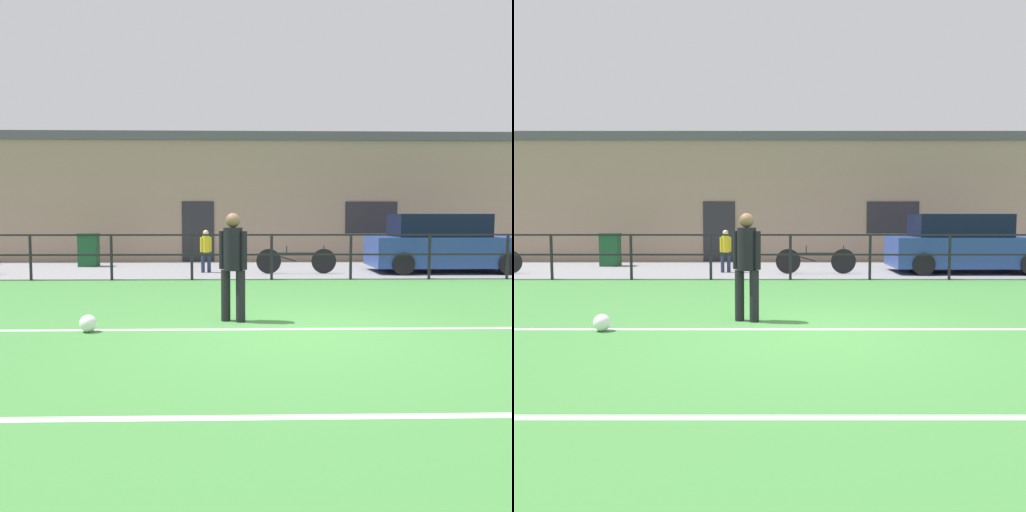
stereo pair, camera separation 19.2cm
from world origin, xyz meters
The scene contains 12 objects.
ground centered at (0.00, 0.00, -0.02)m, with size 60.00×44.00×0.04m, color #42843D.
field_line_touchline centered at (0.00, 0.26, 0.00)m, with size 36.00×0.11×0.00m, color white.
field_line_hash centered at (0.00, -2.97, 0.00)m, with size 36.00×0.11×0.00m, color white.
pavement_strip centered at (0.00, 8.50, 0.01)m, with size 48.00×5.00×0.02m, color gray.
perimeter_fence centered at (0.00, 6.00, 0.75)m, with size 36.07×0.07×1.15m.
clubhouse_facade centered at (0.00, 12.20, 2.25)m, with size 28.00×2.56×4.49m.
player_goalkeeper centered at (-0.86, 0.83, 0.94)m, with size 0.43×0.29×1.65m.
soccer_ball_match centered at (-2.86, 0.15, 0.12)m, with size 0.24×0.24×0.24m, color white.
spectator_child centered at (-1.76, 7.53, 0.70)m, with size 0.31×0.21×1.19m.
parked_car_red centered at (4.94, 7.56, 0.79)m, with size 4.22×1.84×1.64m.
bicycle_parked_0 centered at (0.74, 7.20, 0.37)m, with size 2.20×0.04×0.77m.
trash_bin_0 centered at (-5.57, 9.40, 0.54)m, with size 0.60×0.51×1.04m.
Camera 1 is at (-0.70, -6.98, 1.60)m, focal length 36.46 mm.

